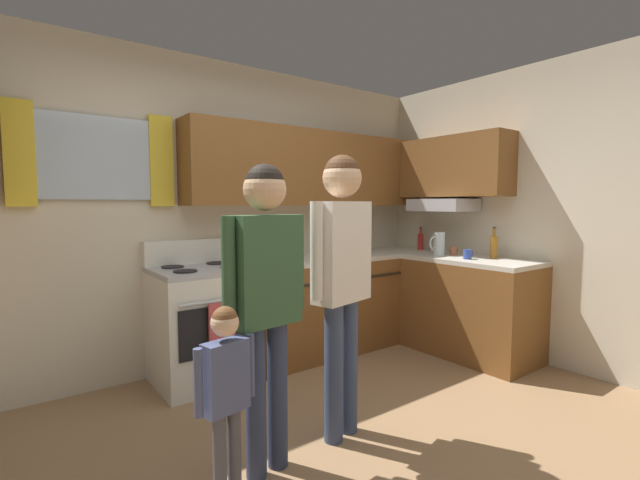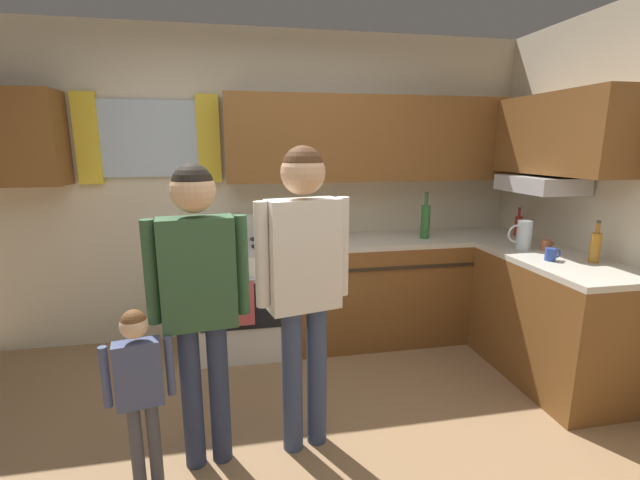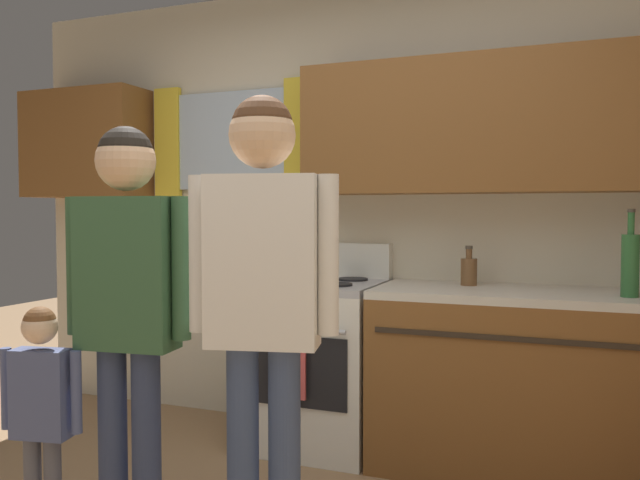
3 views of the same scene
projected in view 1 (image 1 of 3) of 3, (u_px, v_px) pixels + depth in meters
The scene contains 15 objects.
ground_plane at pixel (354, 462), 2.36m from camera, with size 12.00×12.00×0.00m, color #93704C.
back_wall_unit at pixel (224, 195), 3.75m from camera, with size 4.60×0.42×2.60m.
right_wall_unit at pixel (555, 205), 3.68m from camera, with size 0.52×4.05×2.60m.
kitchen_counter_run at pixel (388, 302), 4.20m from camera, with size 2.13×1.78×0.90m.
stove_oven at pixel (203, 322), 3.42m from camera, with size 0.73×0.67×1.10m.
bottle_sauce_red at pixel (420, 241), 4.72m from camera, with size 0.06×0.06×0.25m.
bottle_wine_green at pixel (359, 239), 4.24m from camera, with size 0.08×0.08×0.39m.
bottle_oil_amber at pixel (494, 246), 3.97m from camera, with size 0.06×0.06×0.29m.
bottle_squat_brown at pixel (284, 250), 3.96m from camera, with size 0.08×0.08×0.21m.
cup_terracotta at pixel (454, 251), 4.23m from camera, with size 0.11×0.07×0.08m.
mug_cobalt_blue at pixel (468, 254), 3.90m from camera, with size 0.11×0.07×0.08m.
water_pitcher at pixel (438, 244), 4.18m from camera, with size 0.19×0.11×0.22m.
adult_holding_child at pixel (266, 282), 2.20m from camera, with size 0.49×0.22×1.59m.
adult_in_plaid at pixel (342, 262), 2.55m from camera, with size 0.51×0.24×1.67m.
small_child at pixel (226, 383), 1.96m from camera, with size 0.31×0.13×0.94m.
Camera 1 is at (-1.50, -1.69, 1.39)m, focal length 24.57 mm.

